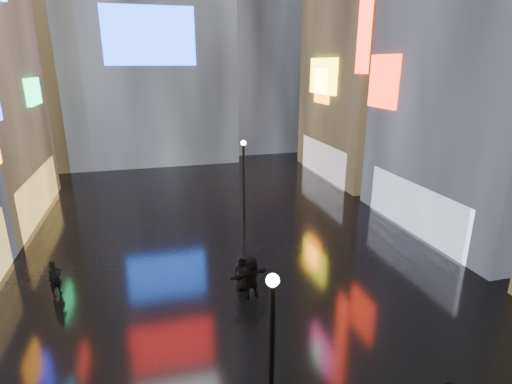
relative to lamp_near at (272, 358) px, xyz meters
name	(u,v)px	position (x,y,z in m)	size (l,w,h in m)	color
ground	(221,231)	(1.37, 14.45, -2.94)	(140.00, 140.00, 0.00)	black
building_right_far	(385,9)	(17.35, 24.45, 11.03)	(10.28, 12.00, 28.00)	black
tower_flank_left	(25,26)	(-12.63, 36.45, 10.06)	(10.00, 10.00, 26.00)	black
lamp_near	(272,358)	(0.00, 0.00, 0.00)	(0.30, 0.30, 5.20)	black
lamp_far	(244,176)	(3.15, 15.93, 0.00)	(0.30, 0.30, 5.20)	black
pedestrian_4	(243,273)	(1.14, 7.88, -2.13)	(0.79, 0.52, 1.62)	black
pedestrian_5	(251,277)	(1.34, 7.14, -1.99)	(1.76, 0.56, 1.90)	black
pedestrian_6	(55,278)	(-6.82, 9.54, -2.14)	(0.58, 0.38, 1.60)	black
umbrella_2	(242,247)	(1.14, 7.88, -0.86)	(1.01, 1.03, 0.92)	black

